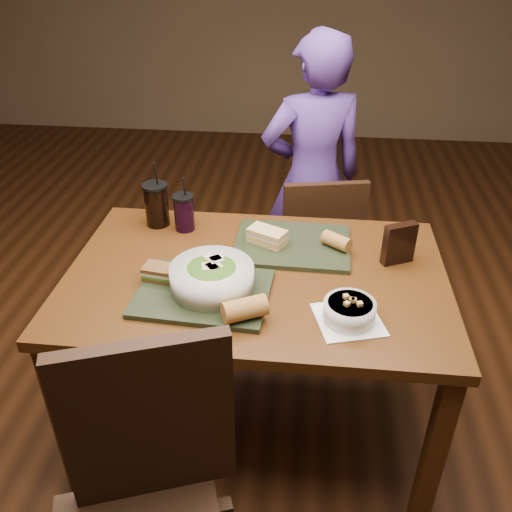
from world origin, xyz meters
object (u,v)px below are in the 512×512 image
(dining_table, at_px, (256,295))
(tray_far, at_px, (292,245))
(tray_near, at_px, (203,293))
(soup_bowl, at_px, (349,311))
(chair_far, at_px, (322,248))
(baguette_near, at_px, (245,309))
(salad_bowl, at_px, (212,276))
(cup_berry, at_px, (184,212))
(chair_near, at_px, (145,504))
(baguette_far, at_px, (337,241))
(chip_bag, at_px, (399,244))
(sandwich_far, at_px, (267,236))
(cup_cola, at_px, (157,204))
(diner, at_px, (312,179))
(sandwich_near, at_px, (159,272))

(dining_table, height_order, tray_far, tray_far)
(tray_near, relative_size, soup_bowl, 1.78)
(chair_far, distance_m, baguette_near, 1.01)
(salad_bowl, xyz_separation_m, cup_berry, (-0.18, 0.40, 0.01))
(chair_near, relative_size, salad_bowl, 3.63)
(chair_near, height_order, baguette_far, chair_near)
(tray_far, height_order, soup_bowl, soup_bowl)
(dining_table, relative_size, baguette_near, 9.81)
(cup_berry, relative_size, chip_bag, 1.48)
(tray_near, bearing_deg, soup_bowl, -9.44)
(chair_far, bearing_deg, tray_far, -105.08)
(chair_near, height_order, chip_bag, chair_near)
(salad_bowl, height_order, cup_berry, cup_berry)
(chair_near, xyz_separation_m, soup_bowl, (0.50, 0.53, 0.24))
(dining_table, bearing_deg, cup_berry, 137.88)
(baguette_near, xyz_separation_m, chip_bag, (0.49, 0.39, 0.02))
(dining_table, distance_m, cup_berry, 0.45)
(baguette_near, bearing_deg, tray_far, 75.31)
(soup_bowl, bearing_deg, baguette_near, -172.10)
(chair_near, distance_m, salad_bowl, 0.69)
(chair_near, relative_size, chair_far, 1.17)
(chair_far, height_order, sandwich_far, chair_far)
(chip_bag, bearing_deg, salad_bowl, 176.48)
(chair_far, relative_size, tray_far, 2.00)
(dining_table, xyz_separation_m, soup_bowl, (0.31, -0.22, 0.13))
(cup_cola, bearing_deg, chair_near, -77.98)
(dining_table, distance_m, baguette_near, 0.30)
(diner, distance_m, sandwich_far, 0.76)
(tray_far, bearing_deg, chair_far, 74.92)
(baguette_far, bearing_deg, chip_bag, -12.46)
(chair_near, bearing_deg, sandwich_near, 99.80)
(sandwich_near, distance_m, sandwich_far, 0.43)
(baguette_far, bearing_deg, tray_near, -143.51)
(chair_far, height_order, diner, diner)
(diner, relative_size, soup_bowl, 5.92)
(soup_bowl, xyz_separation_m, baguette_far, (-0.03, 0.39, 0.01))
(salad_bowl, xyz_separation_m, sandwich_far, (0.15, 0.30, -0.02))
(dining_table, relative_size, diner, 0.93)
(tray_near, distance_m, cup_cola, 0.53)
(diner, bearing_deg, baguette_far, 79.94)
(sandwich_near, height_order, baguette_near, baguette_near)
(diner, height_order, baguette_far, diner)
(sandwich_near, distance_m, baguette_near, 0.35)
(chair_far, xyz_separation_m, chip_bag, (0.25, -0.53, 0.36))
(sandwich_far, relative_size, baguette_far, 1.49)
(sandwich_near, relative_size, chip_bag, 0.74)
(tray_near, height_order, baguette_far, baguette_far)
(chair_far, bearing_deg, sandwich_near, -126.50)
(dining_table, bearing_deg, sandwich_near, -163.88)
(tray_near, distance_m, sandwich_far, 0.37)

